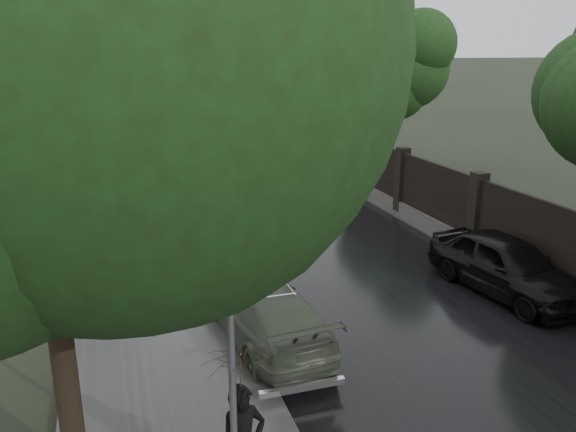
{
  "coord_description": "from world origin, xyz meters",
  "views": [
    {
      "loc": [
        -6.68,
        -4.93,
        6.49
      ],
      "look_at": [
        -1.56,
        11.05,
        1.5
      ],
      "focal_mm": 35.0,
      "sensor_mm": 36.0,
      "label": 1
    }
  ],
  "objects_px": {
    "lamp_post": "(231,354)",
    "traffic_light": "(156,131)",
    "tree_left_near": "(24,56)",
    "tree_left_far": "(79,72)",
    "pedestrian_umbrella": "(242,383)",
    "hatchback_left": "(231,256)",
    "car_right_near": "(506,265)",
    "car_right_far": "(265,149)",
    "tree_right_c": "(285,69)",
    "volga_sedan": "(266,313)",
    "tree_right_b": "(389,80)"
  },
  "relations": [
    {
      "from": "lamp_post",
      "to": "traffic_light",
      "type": "xyz_separation_m",
      "value": [
        1.1,
        23.49,
        -0.27
      ]
    },
    {
      "from": "tree_left_near",
      "to": "tree_left_far",
      "type": "distance_m",
      "value": 27.03
    },
    {
      "from": "tree_left_far",
      "to": "pedestrian_umbrella",
      "type": "xyz_separation_m",
      "value": [
        2.75,
        -28.37,
        -3.12
      ]
    },
    {
      "from": "tree_left_far",
      "to": "lamp_post",
      "type": "bearing_deg",
      "value": -84.79
    },
    {
      "from": "hatchback_left",
      "to": "pedestrian_umbrella",
      "type": "bearing_deg",
      "value": 74.82
    },
    {
      "from": "car_right_near",
      "to": "car_right_far",
      "type": "xyz_separation_m",
      "value": [
        -0.98,
        21.13,
        -0.18
      ]
    },
    {
      "from": "tree_left_far",
      "to": "car_right_near",
      "type": "height_order",
      "value": "tree_left_far"
    },
    {
      "from": "tree_right_c",
      "to": "lamp_post",
      "type": "bearing_deg",
      "value": -108.52
    },
    {
      "from": "tree_right_c",
      "to": "pedestrian_umbrella",
      "type": "relative_size",
      "value": 2.38
    },
    {
      "from": "car_right_far",
      "to": "pedestrian_umbrella",
      "type": "distance_m",
      "value": 27.54
    },
    {
      "from": "car_right_near",
      "to": "pedestrian_umbrella",
      "type": "xyz_separation_m",
      "value": [
        -8.65,
        -5.28,
        1.31
      ]
    },
    {
      "from": "tree_left_near",
      "to": "volga_sedan",
      "type": "height_order",
      "value": "tree_left_near"
    },
    {
      "from": "tree_right_b",
      "to": "pedestrian_umbrella",
      "type": "relative_size",
      "value": 2.38
    },
    {
      "from": "tree_left_near",
      "to": "hatchback_left",
      "type": "relative_size",
      "value": 2.19
    },
    {
      "from": "tree_right_b",
      "to": "car_right_far",
      "type": "height_order",
      "value": "tree_right_b"
    },
    {
      "from": "tree_left_near",
      "to": "tree_right_b",
      "type": "relative_size",
      "value": 1.31
    },
    {
      "from": "tree_right_b",
      "to": "volga_sedan",
      "type": "relative_size",
      "value": 1.49
    },
    {
      "from": "tree_left_far",
      "to": "car_right_far",
      "type": "relative_size",
      "value": 1.6
    },
    {
      "from": "hatchback_left",
      "to": "car_right_near",
      "type": "bearing_deg",
      "value": 150.83
    },
    {
      "from": "tree_right_b",
      "to": "traffic_light",
      "type": "xyz_separation_m",
      "value": [
        -11.8,
        2.99,
        -2.55
      ]
    },
    {
      "from": "traffic_light",
      "to": "car_right_near",
      "type": "distance_m",
      "value": 19.72
    },
    {
      "from": "lamp_post",
      "to": "pedestrian_umbrella",
      "type": "distance_m",
      "value": 0.58
    },
    {
      "from": "tree_right_c",
      "to": "pedestrian_umbrella",
      "type": "bearing_deg",
      "value": -108.38
    },
    {
      "from": "traffic_light",
      "to": "hatchback_left",
      "type": "distance_m",
      "value": 14.94
    },
    {
      "from": "tree_right_c",
      "to": "hatchback_left",
      "type": "bearing_deg",
      "value": -110.41
    },
    {
      "from": "car_right_far",
      "to": "traffic_light",
      "type": "bearing_deg",
      "value": -158.81
    },
    {
      "from": "tree_left_near",
      "to": "pedestrian_umbrella",
      "type": "height_order",
      "value": "tree_left_near"
    },
    {
      "from": "tree_left_far",
      "to": "car_right_near",
      "type": "relative_size",
      "value": 1.54
    },
    {
      "from": "traffic_light",
      "to": "pedestrian_umbrella",
      "type": "relative_size",
      "value": 1.35
    },
    {
      "from": "pedestrian_umbrella",
      "to": "volga_sedan",
      "type": "bearing_deg",
      "value": 57.85
    },
    {
      "from": "tree_left_near",
      "to": "traffic_light",
      "type": "height_order",
      "value": "tree_left_near"
    },
    {
      "from": "pedestrian_umbrella",
      "to": "traffic_light",
      "type": "bearing_deg",
      "value": 74.73
    },
    {
      "from": "volga_sedan",
      "to": "tree_left_near",
      "type": "bearing_deg",
      "value": 34.04
    },
    {
      "from": "car_right_far",
      "to": "pedestrian_umbrella",
      "type": "height_order",
      "value": "pedestrian_umbrella"
    },
    {
      "from": "tree_right_b",
      "to": "pedestrian_umbrella",
      "type": "distance_m",
      "value": 24.19
    },
    {
      "from": "volga_sedan",
      "to": "hatchback_left",
      "type": "height_order",
      "value": "hatchback_left"
    },
    {
      "from": "traffic_light",
      "to": "car_right_far",
      "type": "xyz_separation_m",
      "value": [
        6.72,
        3.05,
        -1.76
      ]
    },
    {
      "from": "traffic_light",
      "to": "car_right_far",
      "type": "height_order",
      "value": "traffic_light"
    },
    {
      "from": "tree_left_far",
      "to": "tree_right_c",
      "type": "relative_size",
      "value": 1.05
    },
    {
      "from": "traffic_light",
      "to": "hatchback_left",
      "type": "height_order",
      "value": "traffic_light"
    },
    {
      "from": "tree_right_c",
      "to": "traffic_light",
      "type": "relative_size",
      "value": 1.75
    },
    {
      "from": "tree_right_c",
      "to": "lamp_post",
      "type": "relative_size",
      "value": 1.37
    },
    {
      "from": "tree_left_far",
      "to": "tree_right_c",
      "type": "distance_m",
      "value": 18.45
    },
    {
      "from": "traffic_light",
      "to": "car_right_far",
      "type": "bearing_deg",
      "value": 24.37
    },
    {
      "from": "car_right_near",
      "to": "tree_right_c",
      "type": "bearing_deg",
      "value": 75.66
    },
    {
      "from": "traffic_light",
      "to": "lamp_post",
      "type": "bearing_deg",
      "value": -92.68
    },
    {
      "from": "tree_right_c",
      "to": "lamp_post",
      "type": "xyz_separation_m",
      "value": [
        -12.9,
        -38.5,
        -2.28
      ]
    },
    {
      "from": "pedestrian_umbrella",
      "to": "car_right_near",
      "type": "bearing_deg",
      "value": 18.46
    },
    {
      "from": "car_right_near",
      "to": "tree_left_near",
      "type": "bearing_deg",
      "value": -167.69
    },
    {
      "from": "tree_right_b",
      "to": "pedestrian_umbrella",
      "type": "xyz_separation_m",
      "value": [
        -12.75,
        -20.37,
        -2.82
      ]
    }
  ]
}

